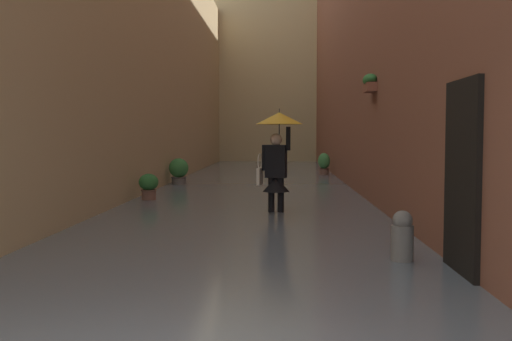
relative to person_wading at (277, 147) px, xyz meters
name	(u,v)px	position (x,y,z in m)	size (l,w,h in m)	color
ground_plane	(257,190)	(0.63, -6.24, -1.39)	(74.93, 74.93, 0.00)	#605B56
flood_water	(257,187)	(0.63, -6.24, -1.31)	(6.03, 35.97, 0.17)	slate
building_facade_right	(136,48)	(4.15, -6.24, 2.73)	(2.04, 33.97, 8.24)	tan
building_facade_far	(268,44)	(0.63, -22.13, 5.17)	(8.83, 1.80, 13.13)	tan
person_wading	(277,147)	(0.00, 0.00, 0.00)	(0.88, 0.88, 2.11)	#4C4233
potted_plant_far_left	(324,165)	(-1.63, -10.52, -0.88)	(0.44, 0.44, 0.96)	brown
potted_plant_far_right	(149,188)	(2.88, -2.04, -0.96)	(0.44, 0.44, 0.75)	brown
potted_plant_mid_right	(179,172)	(2.91, -6.21, -0.87)	(0.57, 0.57, 0.93)	#66605B
mooring_bollard	(402,243)	(-1.46, 4.32, -1.02)	(0.26, 0.26, 0.75)	slate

